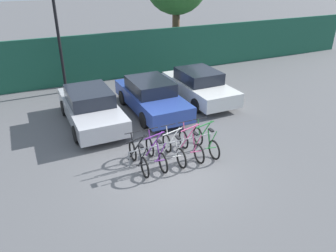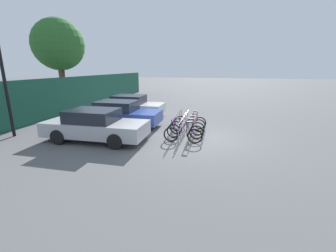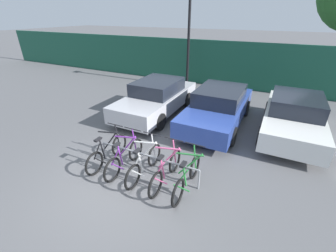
# 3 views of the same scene
# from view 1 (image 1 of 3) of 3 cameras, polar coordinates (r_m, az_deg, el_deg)

# --- Properties ---
(ground_plane) EXTENTS (120.00, 120.00, 0.00)m
(ground_plane) POSITION_cam_1_polar(r_m,az_deg,el_deg) (10.17, 0.39, -7.70)
(ground_plane) COLOR #59595B
(hoarding_wall) EXTENTS (36.00, 0.16, 2.52)m
(hoarding_wall) POSITION_cam_1_polar(r_m,az_deg,el_deg) (18.04, -13.00, 11.36)
(hoarding_wall) COLOR #19513D
(hoarding_wall) RESTS_ON ground
(bike_rack) EXTENTS (2.94, 0.04, 0.57)m
(bike_rack) POSITION_cam_1_polar(r_m,az_deg,el_deg) (10.57, 0.63, -3.24)
(bike_rack) COLOR gray
(bike_rack) RESTS_ON ground
(bicycle_black) EXTENTS (0.68, 1.71, 1.05)m
(bicycle_black) POSITION_cam_1_polar(r_m,az_deg,el_deg) (10.11, -5.17, -5.51)
(bicycle_black) COLOR black
(bicycle_black) RESTS_ON ground
(bicycle_purple) EXTENTS (0.68, 1.71, 1.05)m
(bicycle_purple) POSITION_cam_1_polar(r_m,az_deg,el_deg) (10.29, -2.08, -4.79)
(bicycle_purple) COLOR black
(bicycle_purple) RESTS_ON ground
(bicycle_white) EXTENTS (0.68, 1.71, 1.05)m
(bicycle_white) POSITION_cam_1_polar(r_m,az_deg,el_deg) (10.51, 1.02, -4.05)
(bicycle_white) COLOR black
(bicycle_white) RESTS_ON ground
(bicycle_pink) EXTENTS (0.68, 1.71, 1.05)m
(bicycle_pink) POSITION_cam_1_polar(r_m,az_deg,el_deg) (10.77, 4.03, -3.33)
(bicycle_pink) COLOR black
(bicycle_pink) RESTS_ON ground
(bicycle_green) EXTENTS (0.68, 1.71, 1.05)m
(bicycle_green) POSITION_cam_1_polar(r_m,az_deg,el_deg) (11.02, 6.60, -2.70)
(bicycle_green) COLOR black
(bicycle_green) RESTS_ON ground
(car_silver) EXTENTS (1.91, 4.51, 1.40)m
(car_silver) POSITION_cam_1_polar(r_m,az_deg,el_deg) (13.16, -13.32, 3.22)
(car_silver) COLOR #B7B7BC
(car_silver) RESTS_ON ground
(car_blue) EXTENTS (1.91, 4.54, 1.40)m
(car_blue) POSITION_cam_1_polar(r_m,az_deg,el_deg) (13.93, -2.95, 5.20)
(car_blue) COLOR #2D479E
(car_blue) RESTS_ON ground
(car_white) EXTENTS (1.91, 4.31, 1.40)m
(car_white) POSITION_cam_1_polar(r_m,az_deg,el_deg) (15.29, 5.43, 7.05)
(car_white) COLOR silver
(car_white) RESTS_ON ground
(lamp_post) EXTENTS (0.24, 0.44, 5.50)m
(lamp_post) POSITION_cam_1_polar(r_m,az_deg,el_deg) (16.43, -18.72, 15.87)
(lamp_post) COLOR black
(lamp_post) RESTS_ON ground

